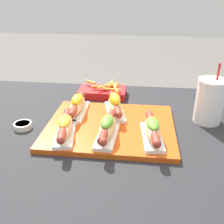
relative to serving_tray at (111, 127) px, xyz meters
name	(u,v)px	position (x,y,z in m)	size (l,w,h in m)	color
patio_table	(110,204)	(0.00, -0.01, -0.36)	(1.48, 0.92, 0.71)	#232326
serving_tray	(111,127)	(0.00, 0.00, 0.00)	(0.45, 0.37, 0.02)	#CC4C14
hot_dog_0	(65,127)	(-0.14, -0.09, 0.04)	(0.09, 0.22, 0.06)	white
hot_dog_1	(108,128)	(0.00, -0.09, 0.04)	(0.07, 0.22, 0.07)	white
hot_dog_2	(152,130)	(0.14, -0.08, 0.04)	(0.08, 0.22, 0.07)	white
hot_dog_3	(78,105)	(-0.14, 0.08, 0.04)	(0.06, 0.22, 0.08)	white
hot_dog_4	(115,105)	(0.00, 0.09, 0.04)	(0.10, 0.21, 0.08)	white
sauce_bowl	(23,125)	(-0.32, -0.03, 0.00)	(0.06, 0.06, 0.02)	silver
drink_cup	(210,101)	(0.35, 0.10, 0.07)	(0.10, 0.10, 0.23)	white
fries_basket	(103,92)	(-0.08, 0.30, 0.01)	(0.21, 0.14, 0.06)	#B21919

